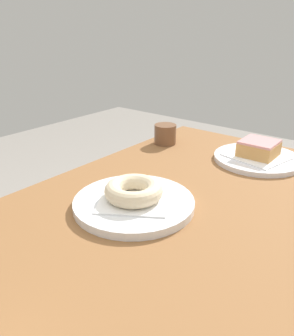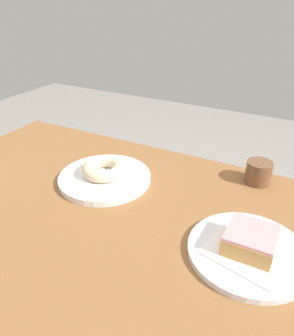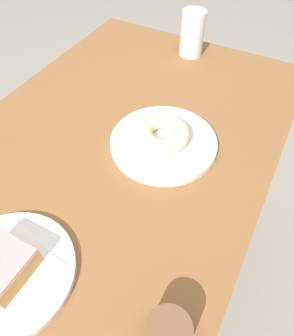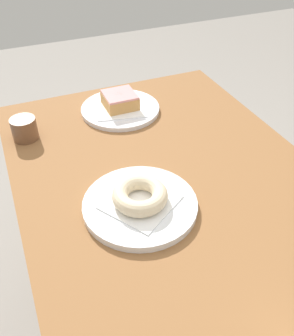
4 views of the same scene
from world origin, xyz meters
The scene contains 8 objects.
table centered at (0.00, 0.00, 0.65)m, with size 1.01×0.67×0.75m.
plate_glazed_square centered at (-0.35, -0.01, 0.76)m, with size 0.22×0.22×0.01m, color white.
napkin_glazed_square centered at (-0.35, -0.01, 0.76)m, with size 0.14×0.14×0.00m, color white.
donut_glazed_square centered at (-0.35, -0.01, 0.79)m, with size 0.09×0.09×0.04m.
plate_sugar_ring centered at (0.03, -0.10, 0.76)m, with size 0.23×0.23×0.02m, color white.
napkin_sugar_ring centered at (0.03, -0.10, 0.77)m, with size 0.13×0.13×0.00m, color white.
donut_sugar_ring centered at (0.03, -0.10, 0.79)m, with size 0.11×0.11×0.03m, color beige.
sugar_jar centered at (-0.31, -0.28, 0.78)m, with size 0.06×0.06×0.06m, color brown.
Camera 1 is at (0.47, 0.29, 1.08)m, focal length 36.63 mm.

